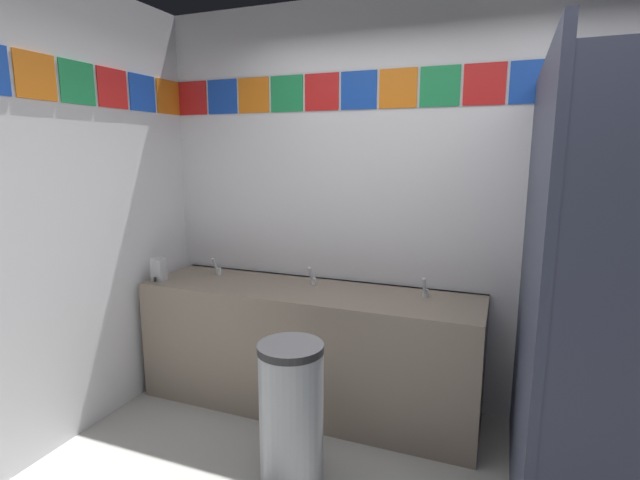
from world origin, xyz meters
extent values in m
cube|color=silver|center=(0.00, 1.51, 1.36)|extent=(3.90, 0.08, 2.71)
cube|color=red|center=(-1.82, 1.47, 2.12)|extent=(0.24, 0.01, 0.24)
cube|color=#1947B7|center=(-1.56, 1.47, 2.12)|extent=(0.24, 0.01, 0.24)
cube|color=orange|center=(-1.30, 1.47, 2.12)|extent=(0.24, 0.01, 0.24)
cube|color=#1E8C4C|center=(-1.04, 1.47, 2.12)|extent=(0.24, 0.01, 0.24)
cube|color=red|center=(-0.78, 1.47, 2.12)|extent=(0.24, 0.01, 0.24)
cube|color=#1947B7|center=(-0.52, 1.47, 2.12)|extent=(0.24, 0.01, 0.24)
cube|color=orange|center=(-0.26, 1.47, 2.12)|extent=(0.24, 0.01, 0.24)
cube|color=#1E8C4C|center=(0.00, 1.47, 2.12)|extent=(0.24, 0.01, 0.24)
cube|color=red|center=(0.26, 1.47, 2.12)|extent=(0.24, 0.01, 0.24)
cube|color=#1947B7|center=(0.52, 1.47, 2.12)|extent=(0.24, 0.01, 0.24)
cube|color=orange|center=(0.78, 1.47, 2.12)|extent=(0.24, 0.01, 0.24)
cube|color=#1E8C4C|center=(1.04, 1.47, 2.12)|extent=(0.24, 0.01, 0.24)
cube|color=orange|center=(-1.94, 0.27, 2.12)|extent=(0.01, 0.24, 0.24)
cube|color=#1E8C4C|center=(-1.94, 0.54, 2.12)|extent=(0.01, 0.24, 0.24)
cube|color=red|center=(-1.94, 0.80, 2.12)|extent=(0.01, 0.24, 0.24)
cube|color=#1947B7|center=(-1.94, 1.07, 2.12)|extent=(0.01, 0.24, 0.24)
cube|color=orange|center=(-1.94, 1.34, 2.12)|extent=(0.01, 0.24, 0.24)
cube|color=gray|center=(-0.76, 1.16, 0.41)|extent=(2.27, 0.62, 0.83)
cube|color=gray|center=(-0.76, 1.46, 0.79)|extent=(2.27, 0.03, 0.08)
cylinder|color=white|center=(-1.52, 1.13, 0.77)|extent=(0.34, 0.34, 0.10)
cylinder|color=white|center=(-0.76, 1.13, 0.77)|extent=(0.34, 0.34, 0.10)
cylinder|color=white|center=(-0.01, 1.13, 0.77)|extent=(0.34, 0.34, 0.10)
cylinder|color=silver|center=(-1.52, 1.27, 0.85)|extent=(0.04, 0.04, 0.05)
cylinder|color=silver|center=(-1.52, 1.22, 0.92)|extent=(0.02, 0.06, 0.09)
cylinder|color=silver|center=(-0.76, 1.27, 0.85)|extent=(0.04, 0.04, 0.05)
cylinder|color=silver|center=(-0.76, 1.22, 0.92)|extent=(0.02, 0.06, 0.09)
cylinder|color=silver|center=(-0.01, 1.27, 0.85)|extent=(0.04, 0.04, 0.05)
cylinder|color=silver|center=(-0.01, 1.22, 0.92)|extent=(0.02, 0.06, 0.09)
cube|color=#B7BABF|center=(-1.82, 0.98, 0.91)|extent=(0.09, 0.07, 0.16)
cylinder|color=black|center=(-1.82, 0.93, 0.85)|extent=(0.02, 0.02, 0.03)
cube|color=#33384C|center=(0.56, 0.70, 1.06)|extent=(0.04, 1.55, 2.12)
cylinder|color=silver|center=(0.58, -0.06, 1.16)|extent=(0.02, 0.02, 0.10)
cylinder|color=white|center=(1.09, 1.05, 0.20)|extent=(0.38, 0.38, 0.40)
torus|color=white|center=(1.09, 1.05, 0.42)|extent=(0.39, 0.39, 0.05)
cube|color=white|center=(1.09, 1.26, 0.57)|extent=(0.34, 0.17, 0.34)
cylinder|color=#999EA3|center=(-0.54, 0.41, 0.36)|extent=(0.33, 0.33, 0.73)
cylinder|color=#262628|center=(-0.54, 0.41, 0.75)|extent=(0.34, 0.34, 0.04)
camera|label=1|loc=(0.43, -1.64, 1.72)|focal=26.75mm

